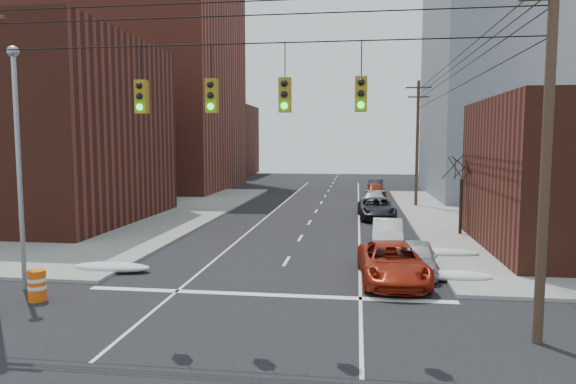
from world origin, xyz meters
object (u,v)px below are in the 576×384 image
(red_pickup, at_px, (392,263))
(parked_car_a, at_px, (417,258))
(lot_car_b, at_px, (125,201))
(parked_car_e, at_px, (375,190))
(parked_car_d, at_px, (374,200))
(lot_car_a, at_px, (71,213))
(lot_car_c, at_px, (35,216))
(lot_car_d, at_px, (86,203))
(construction_barrel, at_px, (37,285))
(parked_car_f, at_px, (375,186))
(parked_car_c, at_px, (377,208))
(parked_car_b, at_px, (387,233))

(red_pickup, relative_size, parked_car_a, 1.35)
(red_pickup, height_order, lot_car_b, red_pickup)
(parked_car_e, relative_size, lot_car_b, 0.91)
(parked_car_d, relative_size, lot_car_a, 1.10)
(lot_car_a, relative_size, lot_car_b, 0.94)
(lot_car_b, height_order, lot_car_c, lot_car_c)
(lot_car_d, bearing_deg, parked_car_e, -64.23)
(parked_car_d, xyz_separation_m, construction_barrel, (-12.90, -27.46, -0.15))
(lot_car_a, bearing_deg, lot_car_c, 115.56)
(lot_car_d, bearing_deg, red_pickup, -133.46)
(lot_car_b, bearing_deg, parked_car_f, -38.07)
(parked_car_c, bearing_deg, red_pickup, -92.91)
(construction_barrel, bearing_deg, parked_car_b, 41.03)
(parked_car_d, height_order, parked_car_e, parked_car_e)
(parked_car_d, distance_m, lot_car_c, 26.12)
(red_pickup, xyz_separation_m, parked_car_d, (-0.01, 23.11, -0.06))
(parked_car_f, relative_size, construction_barrel, 4.10)
(parked_car_b, distance_m, parked_car_d, 16.06)
(lot_car_d, bearing_deg, parked_car_d, -82.60)
(parked_car_e, height_order, lot_car_d, lot_car_d)
(parked_car_a, distance_m, parked_car_e, 30.83)
(construction_barrel, bearing_deg, parked_car_e, 70.00)
(parked_car_c, bearing_deg, construction_barrel, -123.55)
(red_pickup, bearing_deg, lot_car_c, 152.90)
(parked_car_d, height_order, lot_car_c, lot_car_c)
(parked_car_a, bearing_deg, parked_car_f, 96.36)
(parked_car_f, distance_m, lot_car_a, 33.50)
(parked_car_a, height_order, lot_car_c, lot_car_c)
(parked_car_e, height_order, lot_car_a, lot_car_a)
(parked_car_f, height_order, lot_car_a, lot_car_a)
(parked_car_d, bearing_deg, construction_barrel, -112.33)
(red_pickup, relative_size, parked_car_f, 1.22)
(parked_car_e, bearing_deg, parked_car_b, -94.79)
(lot_car_a, bearing_deg, lot_car_d, 13.62)
(parked_car_b, bearing_deg, parked_car_f, 91.92)
(parked_car_e, xyz_separation_m, construction_barrel, (-13.33, -36.62, -0.17))
(parked_car_c, height_order, parked_car_d, parked_car_c)
(parked_car_c, distance_m, lot_car_a, 21.65)
(lot_car_a, xyz_separation_m, lot_car_b, (0.26, 7.64, -0.08))
(parked_car_a, xyz_separation_m, lot_car_c, (-23.72, 8.52, 0.11))
(parked_car_b, bearing_deg, lot_car_d, 158.75)
(lot_car_b, bearing_deg, parked_car_c, -82.77)
(red_pickup, xyz_separation_m, parked_car_b, (0.20, 7.05, -0.04))
(parked_car_f, bearing_deg, lot_car_d, -135.53)
(parked_car_b, relative_size, parked_car_d, 0.91)
(parked_car_b, bearing_deg, lot_car_b, 152.97)
(parked_car_a, distance_m, parked_car_d, 21.70)
(red_pickup, bearing_deg, parked_car_b, 85.10)
(red_pickup, xyz_separation_m, parked_car_f, (0.55, 37.02, -0.02))
(lot_car_a, relative_size, construction_barrel, 4.03)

